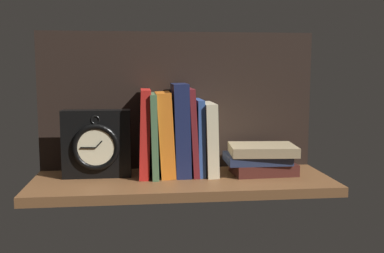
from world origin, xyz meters
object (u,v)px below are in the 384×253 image
at_px(book_green_romantic, 154,135).
at_px(framed_clock, 97,144).
at_px(book_orange_pandolfini, 165,134).
at_px(book_blue_modern, 199,137).
at_px(book_stack_side, 261,159).
at_px(book_red_requiem, 145,133).
at_px(book_navy_bierce, 181,129).
at_px(book_maroon_dawkins, 192,132).
at_px(book_cream_twain, 209,138).

distance_m(book_green_romantic, framed_clock, 0.16).
bearing_deg(book_orange_pandolfini, book_blue_modern, 0.00).
relative_size(book_orange_pandolfini, book_stack_side, 1.16).
distance_m(book_red_requiem, book_navy_bierce, 0.10).
height_order(book_maroon_dawkins, framed_clock, book_maroon_dawkins).
xyz_separation_m(book_blue_modern, book_stack_side, (0.17, -0.02, -0.06)).
bearing_deg(book_maroon_dawkins, book_orange_pandolfini, 180.00).
bearing_deg(book_stack_side, book_navy_bierce, 174.23).
relative_size(book_blue_modern, book_stack_side, 1.05).
bearing_deg(book_maroon_dawkins, book_navy_bierce, 180.00).
relative_size(book_green_romantic, book_stack_side, 1.14).
bearing_deg(framed_clock, book_stack_side, -1.71).
height_order(book_navy_bierce, book_stack_side, book_navy_bierce).
height_order(book_orange_pandolfini, book_cream_twain, book_orange_pandolfini).
relative_size(book_red_requiem, book_stack_side, 1.20).
xyz_separation_m(book_green_romantic, book_orange_pandolfini, (0.03, 0.00, 0.00)).
distance_m(book_maroon_dawkins, book_cream_twain, 0.05).
height_order(book_maroon_dawkins, book_cream_twain, book_maroon_dawkins).
bearing_deg(book_green_romantic, book_blue_modern, 0.00).
height_order(book_orange_pandolfini, book_blue_modern, book_orange_pandolfini).
bearing_deg(book_red_requiem, book_orange_pandolfini, 0.00).
bearing_deg(book_blue_modern, book_cream_twain, 0.00).
bearing_deg(book_orange_pandolfini, book_green_romantic, 180.00).
bearing_deg(book_red_requiem, book_cream_twain, 0.00).
height_order(book_green_romantic, book_maroon_dawkins, book_maroon_dawkins).
height_order(book_red_requiem, book_stack_side, book_red_requiem).
xyz_separation_m(book_blue_modern, book_cream_twain, (0.03, 0.00, -0.00)).
bearing_deg(framed_clock, book_green_romantic, 3.37).
height_order(book_blue_modern, book_cream_twain, book_blue_modern).
distance_m(book_green_romantic, book_maroon_dawkins, 0.11).
relative_size(book_orange_pandolfini, book_navy_bierce, 0.91).
bearing_deg(book_orange_pandolfini, book_cream_twain, 0.00).
bearing_deg(book_maroon_dawkins, book_green_romantic, 180.00).
distance_m(book_orange_pandolfini, book_maroon_dawkins, 0.07).
distance_m(book_blue_modern, framed_clock, 0.28).
relative_size(book_red_requiem, framed_clock, 1.30).
bearing_deg(book_orange_pandolfini, framed_clock, -177.20).
xyz_separation_m(book_green_romantic, book_blue_modern, (0.13, 0.00, -0.01)).
distance_m(book_green_romantic, book_orange_pandolfini, 0.03).
distance_m(book_cream_twain, framed_clock, 0.31).
relative_size(book_navy_bierce, framed_clock, 1.38).
height_order(book_red_requiem, book_cream_twain, book_red_requiem).
xyz_separation_m(book_red_requiem, book_orange_pandolfini, (0.06, 0.00, -0.00)).
distance_m(book_navy_bierce, book_maroon_dawkins, 0.03).
xyz_separation_m(book_red_requiem, book_blue_modern, (0.15, 0.00, -0.01)).
bearing_deg(book_navy_bierce, book_red_requiem, 180.00).
distance_m(book_maroon_dawkins, framed_clock, 0.26).
height_order(book_navy_bierce, book_cream_twain, book_navy_bierce).
relative_size(book_red_requiem, book_navy_bierce, 0.94).
xyz_separation_m(book_navy_bierce, framed_clock, (-0.23, -0.01, -0.04)).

